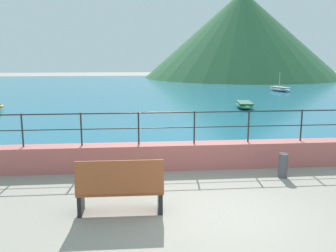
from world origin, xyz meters
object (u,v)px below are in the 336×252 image
object	(u,v)px
boat_0	(280,89)
boat_2	(245,105)
bench_main	(120,187)
bollard	(283,166)

from	to	relation	value
boat_0	boat_2	size ratio (longest dim) A/B	1.02
bench_main	boat_2	size ratio (longest dim) A/B	0.71
boat_0	boat_2	world-z (taller)	boat_0
boat_0	bench_main	bearing A→B (deg)	-118.46
bench_main	boat_0	size ratio (longest dim) A/B	0.69
bench_main	boat_0	distance (m)	26.60
bench_main	bollard	world-z (taller)	bench_main
bench_main	bollard	distance (m)	4.50
bench_main	boat_2	bearing A→B (deg)	64.06
bollard	boat_2	distance (m)	12.18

